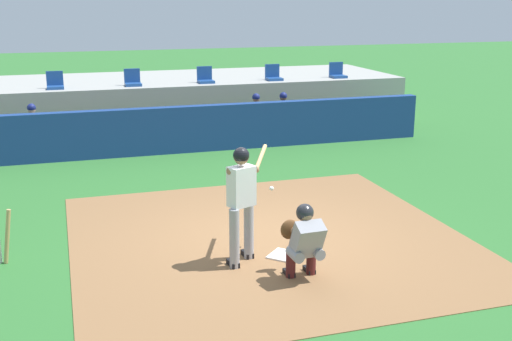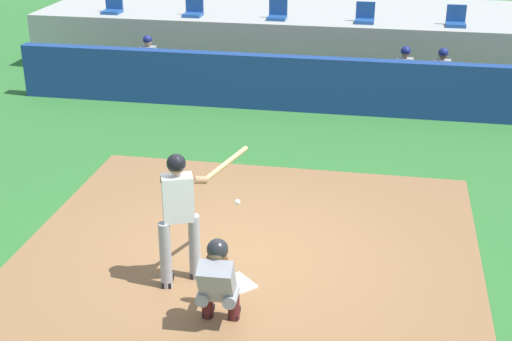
{
  "view_description": "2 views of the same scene",
  "coord_description": "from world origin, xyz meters",
  "px_view_note": "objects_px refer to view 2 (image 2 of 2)",
  "views": [
    {
      "loc": [
        -3.14,
        -9.44,
        3.9
      ],
      "look_at": [
        0.0,
        0.7,
        1.0
      ],
      "focal_mm": 44.68,
      "sensor_mm": 36.0,
      "label": 1
    },
    {
      "loc": [
        1.77,
        -8.72,
        5.1
      ],
      "look_at": [
        0.0,
        0.7,
        1.0
      ],
      "focal_mm": 51.31,
      "sensor_mm": 36.0,
      "label": 2
    }
  ],
  "objects_px": {
    "batter_at_plate": "(180,211)",
    "stadium_seat_2": "(277,14)",
    "stadium_seat_4": "(456,20)",
    "dugout_player_1": "(404,75)",
    "dugout_player_2": "(441,77)",
    "stadium_seat_0": "(113,8)",
    "stadium_seat_3": "(365,17)",
    "catcher_crouched": "(218,279)",
    "dugout_player_0": "(147,63)",
    "stadium_seat_1": "(194,10)",
    "home_plate": "(235,285)"
  },
  "relations": [
    {
      "from": "dugout_player_0",
      "to": "stadium_seat_1",
      "type": "distance_m",
      "value": 2.29
    },
    {
      "from": "batter_at_plate",
      "to": "stadium_seat_0",
      "type": "distance_m",
      "value": 11.25
    },
    {
      "from": "dugout_player_2",
      "to": "stadium_seat_1",
      "type": "distance_m",
      "value": 6.54
    },
    {
      "from": "batter_at_plate",
      "to": "dugout_player_0",
      "type": "relative_size",
      "value": 1.39
    },
    {
      "from": "catcher_crouched",
      "to": "stadium_seat_3",
      "type": "bearing_deg",
      "value": 84.3
    },
    {
      "from": "stadium_seat_0",
      "to": "stadium_seat_1",
      "type": "bearing_deg",
      "value": 0.0
    },
    {
      "from": "catcher_crouched",
      "to": "stadium_seat_4",
      "type": "height_order",
      "value": "stadium_seat_4"
    },
    {
      "from": "dugout_player_2",
      "to": "stadium_seat_4",
      "type": "height_order",
      "value": "stadium_seat_4"
    },
    {
      "from": "dugout_player_0",
      "to": "stadium_seat_0",
      "type": "distance_m",
      "value": 2.7
    },
    {
      "from": "stadium_seat_0",
      "to": "batter_at_plate",
      "type": "bearing_deg",
      "value": -65.08
    },
    {
      "from": "dugout_player_2",
      "to": "stadium_seat_2",
      "type": "distance_m",
      "value": 4.56
    },
    {
      "from": "dugout_player_0",
      "to": "stadium_seat_4",
      "type": "distance_m",
      "value": 7.45
    },
    {
      "from": "stadium_seat_4",
      "to": "dugout_player_1",
      "type": "bearing_deg",
      "value": -119.58
    },
    {
      "from": "stadium_seat_4",
      "to": "batter_at_plate",
      "type": "bearing_deg",
      "value": -111.09
    },
    {
      "from": "dugout_player_1",
      "to": "stadium_seat_4",
      "type": "xyz_separation_m",
      "value": [
        1.15,
        2.03,
        0.86
      ]
    },
    {
      "from": "stadium_seat_2",
      "to": "dugout_player_1",
      "type": "bearing_deg",
      "value": -32.62
    },
    {
      "from": "home_plate",
      "to": "dugout_player_1",
      "type": "distance_m",
      "value": 8.43
    },
    {
      "from": "dugout_player_1",
      "to": "stadium_seat_4",
      "type": "relative_size",
      "value": 2.71
    },
    {
      "from": "stadium_seat_0",
      "to": "dugout_player_2",
      "type": "bearing_deg",
      "value": -13.74
    },
    {
      "from": "batter_at_plate",
      "to": "stadium_seat_2",
      "type": "relative_size",
      "value": 3.76
    },
    {
      "from": "stadium_seat_0",
      "to": "stadium_seat_1",
      "type": "xyz_separation_m",
      "value": [
        2.17,
        0.0,
        0.0
      ]
    },
    {
      "from": "batter_at_plate",
      "to": "stadium_seat_3",
      "type": "relative_size",
      "value": 3.76
    },
    {
      "from": "home_plate",
      "to": "batter_at_plate",
      "type": "bearing_deg",
      "value": -178.8
    },
    {
      "from": "dugout_player_1",
      "to": "stadium_seat_1",
      "type": "height_order",
      "value": "stadium_seat_1"
    },
    {
      "from": "stadium_seat_0",
      "to": "stadium_seat_1",
      "type": "relative_size",
      "value": 1.0
    },
    {
      "from": "dugout_player_2",
      "to": "stadium_seat_2",
      "type": "xyz_separation_m",
      "value": [
        -3.99,
        2.03,
        0.86
      ]
    },
    {
      "from": "home_plate",
      "to": "stadium_seat_4",
      "type": "relative_size",
      "value": 0.92
    },
    {
      "from": "stadium_seat_3",
      "to": "stadium_seat_4",
      "type": "height_order",
      "value": "same"
    },
    {
      "from": "dugout_player_1",
      "to": "stadium_seat_0",
      "type": "distance_m",
      "value": 7.83
    },
    {
      "from": "stadium_seat_0",
      "to": "dugout_player_0",
      "type": "bearing_deg",
      "value": -52.59
    },
    {
      "from": "batter_at_plate",
      "to": "dugout_player_0",
      "type": "xyz_separation_m",
      "value": [
        -3.18,
        8.16,
        -0.36
      ]
    },
    {
      "from": "stadium_seat_4",
      "to": "dugout_player_2",
      "type": "bearing_deg",
      "value": -99.66
    },
    {
      "from": "dugout_player_0",
      "to": "stadium_seat_3",
      "type": "relative_size",
      "value": 2.71
    },
    {
      "from": "home_plate",
      "to": "stadium_seat_2",
      "type": "distance_m",
      "value": 10.35
    },
    {
      "from": "dugout_player_2",
      "to": "stadium_seat_1",
      "type": "height_order",
      "value": "stadium_seat_1"
    },
    {
      "from": "catcher_crouched",
      "to": "stadium_seat_1",
      "type": "bearing_deg",
      "value": 106.38
    },
    {
      "from": "catcher_crouched",
      "to": "dugout_player_2",
      "type": "distance_m",
      "value": 9.43
    },
    {
      "from": "stadium_seat_0",
      "to": "stadium_seat_3",
      "type": "bearing_deg",
      "value": 0.0
    },
    {
      "from": "stadium_seat_2",
      "to": "dugout_player_2",
      "type": "bearing_deg",
      "value": -27.04
    },
    {
      "from": "dugout_player_0",
      "to": "batter_at_plate",
      "type": "bearing_deg",
      "value": -68.71
    },
    {
      "from": "stadium_seat_0",
      "to": "stadium_seat_3",
      "type": "distance_m",
      "value": 6.5
    },
    {
      "from": "dugout_player_1",
      "to": "stadium_seat_3",
      "type": "xyz_separation_m",
      "value": [
        -1.01,
        2.03,
        0.86
      ]
    },
    {
      "from": "dugout_player_0",
      "to": "dugout_player_1",
      "type": "bearing_deg",
      "value": 0.0
    },
    {
      "from": "dugout_player_2",
      "to": "stadium_seat_4",
      "type": "relative_size",
      "value": 2.71
    },
    {
      "from": "stadium_seat_0",
      "to": "stadium_seat_2",
      "type": "distance_m",
      "value": 4.33
    },
    {
      "from": "dugout_player_2",
      "to": "stadium_seat_0",
      "type": "relative_size",
      "value": 2.71
    },
    {
      "from": "catcher_crouched",
      "to": "stadium_seat_4",
      "type": "distance_m",
      "value": 11.51
    },
    {
      "from": "dugout_player_0",
      "to": "stadium_seat_3",
      "type": "bearing_deg",
      "value": 22.37
    },
    {
      "from": "catcher_crouched",
      "to": "stadium_seat_3",
      "type": "height_order",
      "value": "stadium_seat_3"
    },
    {
      "from": "batter_at_plate",
      "to": "stadium_seat_0",
      "type": "bearing_deg",
      "value": 114.92
    }
  ]
}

